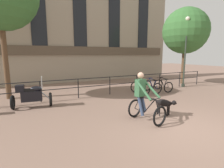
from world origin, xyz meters
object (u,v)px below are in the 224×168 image
Objects in this scene: parked_motorcycle at (31,95)px; parked_bicycle_mid_right at (163,85)px; street_lamp at (186,49)px; parked_bicycle_near_lamp at (140,88)px; parked_bicycle_mid_left at (152,87)px; cyclist_with_bike at (144,99)px; dog at (165,103)px.

parked_motorcycle is 7.65m from parked_bicycle_mid_right.
parked_motorcycle is 10.18m from street_lamp.
parked_bicycle_near_lamp is 0.96× the size of parked_bicycle_mid_left.
parked_bicycle_mid_left is at bearing -172.27° from street_lamp.
cyclist_with_bike reaches higher than parked_bicycle_mid_right.
parked_bicycle_mid_left is at bearing 34.24° from cyclist_with_bike.
parked_bicycle_near_lamp is at bearing 43.06° from cyclist_with_bike.
parked_bicycle_mid_left is (0.90, 0.00, 0.00)m from parked_bicycle_near_lamp.
street_lamp reaches higher than parked_bicycle_mid_left.
cyclist_with_bike is 4.84m from parked_bicycle_mid_left.
parked_bicycle_near_lamp is 0.23× the size of street_lamp.
street_lamp is at bearing -162.49° from parked_bicycle_mid_right.
parked_bicycle_mid_right is (4.20, 3.52, -0.41)m from cyclist_with_bike.
dog is 4.10m from parked_bicycle_mid_left.
parked_bicycle_near_lamp is at bearing -173.95° from street_lamp.
dog is 0.79× the size of parked_bicycle_mid_right.
parked_bicycle_mid_left is (2.23, 3.44, -0.10)m from dog.
parked_motorcycle is 0.35× the size of street_lamp.
parked_bicycle_mid_right is at bearing -82.36° from parked_motorcycle.
parked_bicycle_mid_left is (3.30, 3.52, -0.41)m from cyclist_with_bike.
street_lamp is at bearing 12.86° from dog.
dog is at bearing -8.52° from cyclist_with_bike.
street_lamp is (5.43, 3.88, 2.24)m from dog.
parked_bicycle_mid_right is (7.64, 0.12, -0.20)m from parked_motorcycle.
parked_bicycle_mid_left is 0.99× the size of parked_bicycle_mid_right.
parked_bicycle_mid_right is at bearing -174.69° from parked_bicycle_mid_left.
parked_bicycle_mid_left is (6.75, 0.12, -0.20)m from parked_motorcycle.
parked_bicycle_mid_right is at bearing 27.38° from cyclist_with_bike.
parked_bicycle_near_lamp is 4.73m from street_lamp.
parked_motorcycle is at bearing 7.72° from parked_bicycle_mid_right.
parked_bicycle_mid_left is 3.98m from street_lamp.
cyclist_with_bike is at bearing 46.76° from parked_bicycle_mid_right.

